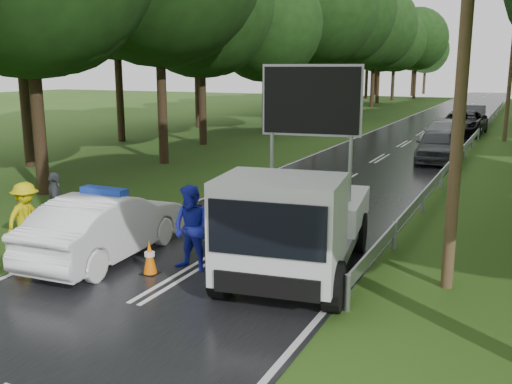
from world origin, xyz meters
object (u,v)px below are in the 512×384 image
Objects in this scene: police_sedan at (106,227)px; queue_car_second at (442,133)px; work_truck at (296,222)px; queue_car_fourth at (474,116)px; officer at (225,217)px; queue_car_first at (437,146)px; queue_car_third at (462,123)px; barrier at (285,202)px; civilian at (192,229)px.

police_sedan is 0.99× the size of queue_car_second.
queue_car_fourth is at bearing 80.78° from work_truck.
queue_car_fourth reaches higher than queue_car_second.
queue_car_second is at bearing -99.69° from officer.
work_truck reaches higher than queue_car_second.
queue_car_first is (0.43, 17.04, -0.43)m from work_truck.
queue_car_first is at bearing -109.52° from police_sedan.
queue_car_third is at bearing 85.54° from queue_car_first.
barrier is 0.50× the size of queue_car_third.
police_sedan is 2.27m from civilian.
barrier is at bearing -114.74° from officer.
work_truck is at bearing -88.27° from queue_car_third.
work_truck is 35.80m from queue_car_fourth.
police_sedan is 2.77m from officer.
civilian reaches higher than queue_car_first.
officer reaches higher than barrier.
queue_car_third reaches higher than queue_car_first.
police_sedan is at bearing -100.35° from queue_car_second.
barrier is 26.35m from queue_car_third.
officer reaches higher than queue_car_fourth.
police_sedan is 36.93m from queue_car_fourth.
queue_car_third is (1.68, 26.30, -0.10)m from barrier.
work_truck reaches higher than queue_car_third.
queue_car_second is at bearing 81.77° from work_truck.
queue_car_second is (4.27, 23.86, -0.07)m from police_sedan.
barrier is 0.62× the size of queue_car_fourth.
queue_car_second is (1.98, 22.30, -0.19)m from officer.
queue_car_third is at bearing 82.22° from barrier.
civilian is 0.41× the size of queue_car_fourth.
queue_car_third reaches higher than queue_car_fourth.
queue_car_second is at bearing -95.71° from queue_car_fourth.
police_sedan is 2.68× the size of officer.
queue_car_second is at bearing 82.36° from barrier.
police_sedan is 18.50m from queue_car_first.
work_truck is at bearing -96.47° from queue_car_first.
queue_car_fourth is (0.12, 6.76, -0.04)m from queue_car_third.
queue_car_second is at bearing 90.23° from queue_car_first.
officer is 0.37× the size of queue_car_second.
officer is at bearing -92.54° from queue_car_third.
queue_car_fourth is (0.43, 35.80, -0.42)m from work_truck.
work_truck is 3.26× the size of officer.
work_truck is (4.40, 0.82, 0.42)m from police_sedan.
civilian is at bearing -103.30° from queue_car_first.
barrier is 0.60× the size of queue_car_second.
work_truck is at bearing -89.89° from queue_car_second.
queue_car_second is at bearing -91.80° from queue_car_third.
civilian reaches higher than queue_car_fourth.
police_sedan is 4.67m from barrier.
queue_car_third is at bearing -99.49° from officer.
barrier is at bearing 108.06° from work_truck.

